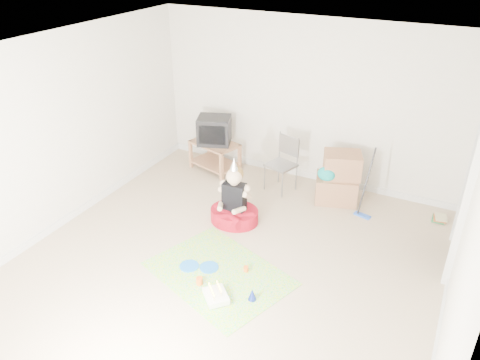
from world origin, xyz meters
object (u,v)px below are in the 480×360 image
at_px(cardboard_boxes, 338,178).
at_px(seated_woman, 234,208).
at_px(crt_tv, 214,130).
at_px(folding_chair, 281,165).
at_px(birthday_cake, 216,297).
at_px(tv_stand, 215,154).

height_order(cardboard_boxes, seated_woman, seated_woman).
bearing_deg(crt_tv, cardboard_boxes, -22.32).
distance_m(folding_chair, birthday_cake, 2.72).
bearing_deg(birthday_cake, crt_tv, 119.82).
distance_m(crt_tv, seated_woman, 1.75).
xyz_separation_m(crt_tv, folding_chair, (1.27, -0.14, -0.30)).
bearing_deg(crt_tv, folding_chair, -27.17).
bearing_deg(birthday_cake, seated_woman, 110.23).
relative_size(folding_chair, cardboard_boxes, 1.14).
height_order(seated_woman, birthday_cake, seated_woman).
height_order(tv_stand, folding_chair, folding_chair).
bearing_deg(cardboard_boxes, tv_stand, 178.37).
xyz_separation_m(folding_chair, birthday_cake, (0.34, -2.67, -0.39)).
distance_m(tv_stand, seated_woman, 1.67).
bearing_deg(birthday_cake, cardboard_boxes, 78.50).
bearing_deg(crt_tv, seated_woman, -71.57).
xyz_separation_m(crt_tv, seated_woman, (1.05, -1.30, -0.51)).
height_order(crt_tv, folding_chair, crt_tv).
bearing_deg(folding_chair, tv_stand, 173.52).
height_order(crt_tv, seated_woman, seated_woman).
relative_size(crt_tv, seated_woman, 0.53).
xyz_separation_m(crt_tv, cardboard_boxes, (2.17, -0.06, -0.36)).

